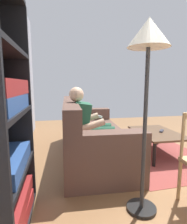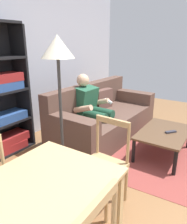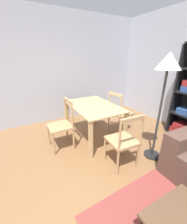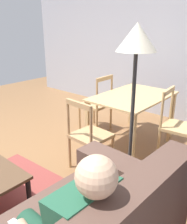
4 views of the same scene
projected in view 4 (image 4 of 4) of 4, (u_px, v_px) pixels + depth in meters
The scene contains 7 objects.
ground_plane at pixel (8, 167), 3.07m from camera, with size 8.07×8.07×0.00m, color brown.
wall_side at pixel (138, 43), 4.75m from camera, with size 0.12×5.80×2.72m, color #ABB0BE.
dining_table at pixel (133, 103), 3.51m from camera, with size 1.26×0.84×0.74m.
dining_chair_near_wall at pixel (177, 126), 3.14m from camera, with size 0.46×0.46×0.94m.
dining_chair_facing_couch at pixel (89, 136), 2.89m from camera, with size 0.44×0.44×0.91m.
dining_chair_by_doorway at pixel (97, 104), 3.99m from camera, with size 0.42×0.42×0.95m.
floor_lamp at pixel (136, 55), 2.09m from camera, with size 0.36×0.36×1.73m.
Camera 4 is at (1.28, 2.55, 1.72)m, focal length 38.43 mm.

